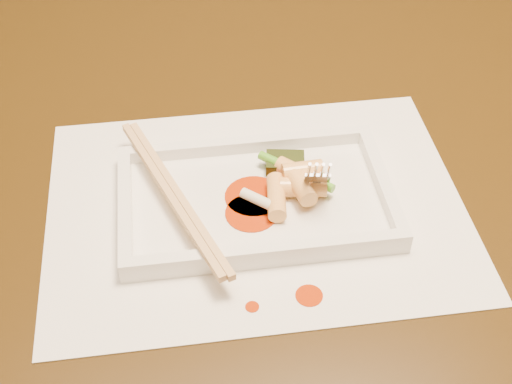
{
  "coord_description": "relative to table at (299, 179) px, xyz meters",
  "views": [
    {
      "loc": [
        -0.14,
        -0.62,
        1.24
      ],
      "look_at": [
        -0.07,
        -0.14,
        0.77
      ],
      "focal_mm": 50.0,
      "sensor_mm": 36.0,
      "label": 1
    }
  ],
  "objects": [
    {
      "name": "sauce_blob_0",
      "position": [
        -0.08,
        -0.16,
        0.11
      ],
      "size": [
        0.05,
        0.05,
        0.0
      ],
      "primitive_type": "cylinder",
      "color": "#B42E05",
      "rests_on": "plate_base"
    },
    {
      "name": "rice_cake_3",
      "position": [
        -0.05,
        -0.15,
        0.12
      ],
      "size": [
        0.02,
        0.05,
        0.02
      ],
      "primitive_type": "cylinder",
      "rotation": [
        1.57,
        0.0,
        3.02
      ],
      "color": "#FECF76",
      "rests_on": "plate_base"
    },
    {
      "name": "table",
      "position": [
        0.0,
        0.0,
        0.0
      ],
      "size": [
        1.4,
        0.9,
        0.75
      ],
      "color": "black",
      "rests_on": "ground"
    },
    {
      "name": "plate_base",
      "position": [
        -0.07,
        -0.14,
        0.11
      ],
      "size": [
        0.26,
        0.16,
        0.01
      ],
      "primitive_type": "cube",
      "color": "white",
      "rests_on": "placemat"
    },
    {
      "name": "plate_rim_left",
      "position": [
        -0.2,
        -0.14,
        0.12
      ],
      "size": [
        0.01,
        0.14,
        0.01
      ],
      "primitive_type": "cube",
      "color": "white",
      "rests_on": "plate_base"
    },
    {
      "name": "scallion_green",
      "position": [
        -0.03,
        -0.12,
        0.12
      ],
      "size": [
        0.07,
        0.07,
        0.01
      ],
      "primitive_type": "cylinder",
      "rotation": [
        1.57,
        0.0,
        0.81
      ],
      "color": "#3F9317",
      "rests_on": "plate_base"
    },
    {
      "name": "plate_rim_far",
      "position": [
        -0.07,
        -0.07,
        0.12
      ],
      "size": [
        0.26,
        0.01,
        0.01
      ],
      "primitive_type": "cube",
      "color": "white",
      "rests_on": "plate_base"
    },
    {
      "name": "sauce_splatter_a",
      "position": [
        -0.04,
        -0.25,
        0.1
      ],
      "size": [
        0.02,
        0.02,
        0.0
      ],
      "primitive_type": "cylinder",
      "color": "#B42E05",
      "rests_on": "placemat"
    },
    {
      "name": "chopstick_b",
      "position": [
        -0.15,
        -0.14,
        0.13
      ],
      "size": [
        0.09,
        0.22,
        0.01
      ],
      "primitive_type": "cube",
      "rotation": [
        0.0,
        0.0,
        0.35
      ],
      "color": "tan",
      "rests_on": "plate_rim_near"
    },
    {
      "name": "rice_cake_1",
      "position": [
        -0.03,
        -0.14,
        0.12
      ],
      "size": [
        0.05,
        0.03,
        0.02
      ],
      "primitive_type": "cylinder",
      "rotation": [
        1.57,
        0.0,
        1.44
      ],
      "color": "#FECF76",
      "rests_on": "plate_base"
    },
    {
      "name": "sauce_blob_1",
      "position": [
        -0.07,
        -0.14,
        0.11
      ],
      "size": [
        0.06,
        0.06,
        0.0
      ],
      "primitive_type": "cylinder",
      "color": "#B42E05",
      "rests_on": "plate_base"
    },
    {
      "name": "rice_cake_2",
      "position": [
        -0.03,
        -0.14,
        0.13
      ],
      "size": [
        0.03,
        0.05,
        0.02
      ],
      "primitive_type": "cylinder",
      "rotation": [
        1.57,
        0.0,
        0.23
      ],
      "color": "#FECF76",
      "rests_on": "plate_base"
    },
    {
      "name": "rice_cake_5",
      "position": [
        -0.02,
        -0.12,
        0.13
      ],
      "size": [
        0.04,
        0.02,
        0.02
      ],
      "primitive_type": "cylinder",
      "rotation": [
        1.57,
        0.0,
        1.62
      ],
      "color": "#FECF76",
      "rests_on": "plate_base"
    },
    {
      "name": "fork",
      "position": [
        -0.0,
        -0.12,
        0.18
      ],
      "size": [
        0.09,
        0.1,
        0.14
      ],
      "primitive_type": null,
      "color": "silver",
      "rests_on": "plate_base"
    },
    {
      "name": "rice_cake_4",
      "position": [
        -0.03,
        -0.12,
        0.12
      ],
      "size": [
        0.05,
        0.04,
        0.02
      ],
      "primitive_type": "cylinder",
      "rotation": [
        1.57,
        0.0,
        0.8
      ],
      "color": "#FECF76",
      "rests_on": "plate_base"
    },
    {
      "name": "veg_piece",
      "position": [
        -0.04,
        -0.1,
        0.12
      ],
      "size": [
        0.04,
        0.03,
        0.01
      ],
      "primitive_type": "cube",
      "rotation": [
        0.0,
        0.0,
        -0.17
      ],
      "color": "black",
      "rests_on": "plate_base"
    },
    {
      "name": "scallion_white",
      "position": [
        -0.07,
        -0.15,
        0.12
      ],
      "size": [
        0.04,
        0.03,
        0.01
      ],
      "primitive_type": "cylinder",
      "rotation": [
        1.57,
        0.0,
        0.84
      ],
      "color": "#EAEACC",
      "rests_on": "plate_base"
    },
    {
      "name": "plate_rim_right",
      "position": [
        0.05,
        -0.14,
        0.12
      ],
      "size": [
        0.01,
        0.14,
        0.01
      ],
      "primitive_type": "cube",
      "color": "white",
      "rests_on": "plate_base"
    },
    {
      "name": "placemat",
      "position": [
        -0.07,
        -0.14,
        0.1
      ],
      "size": [
        0.4,
        0.3,
        0.0
      ],
      "primitive_type": "cube",
      "color": "white",
      "rests_on": "table"
    },
    {
      "name": "rice_cake_0",
      "position": [
        -0.03,
        -0.14,
        0.12
      ],
      "size": [
        0.02,
        0.04,
        0.02
      ],
      "primitive_type": "cylinder",
      "rotation": [
        1.57,
        0.0,
        0.04
      ],
      "color": "#FECF76",
      "rests_on": "plate_base"
    },
    {
      "name": "chopstick_a",
      "position": [
        -0.15,
        -0.14,
        0.13
      ],
      "size": [
        0.09,
        0.22,
        0.01
      ],
      "primitive_type": "cube",
      "rotation": [
        0.0,
        0.0,
        0.35
      ],
      "color": "tan",
      "rests_on": "plate_rim_near"
    },
    {
      "name": "sauce_splatter_b",
      "position": [
        -0.09,
        -0.26,
        0.1
      ],
      "size": [
        0.01,
        0.01,
        0.0
      ],
      "primitive_type": "cylinder",
      "color": "#B42E05",
      "rests_on": "placemat"
    },
    {
      "name": "plate_rim_near",
      "position": [
        -0.07,
        -0.21,
        0.12
      ],
      "size": [
        0.26,
        0.01,
        0.01
      ],
      "primitive_type": "cube",
      "color": "white",
      "rests_on": "plate_base"
    }
  ]
}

